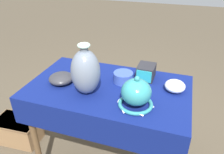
{
  "coord_description": "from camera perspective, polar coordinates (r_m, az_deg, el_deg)",
  "views": [
    {
      "loc": [
        0.41,
        -1.16,
        1.52
      ],
      "look_at": [
        0.06,
        -0.1,
        0.89
      ],
      "focal_mm": 35.0,
      "sensor_mm": 36.0,
      "label": 1
    }
  ],
  "objects": [
    {
      "name": "bowl_shallow_porcelain",
      "position": [
        1.44,
        16.12,
        -2.27
      ],
      "size": [
        0.13,
        0.13,
        0.07
      ],
      "primitive_type": "ellipsoid",
      "color": "white",
      "rests_on": "display_table"
    },
    {
      "name": "vase_tall_bulbous",
      "position": [
        1.32,
        -6.92,
        1.38
      ],
      "size": [
        0.18,
        0.18,
        0.32
      ],
      "color": "slate",
      "rests_on": "display_table"
    },
    {
      "name": "pot_squat_terracotta",
      "position": [
        1.63,
        -6.61,
        2.38
      ],
      "size": [
        0.11,
        0.11,
        0.06
      ],
      "primitive_type": "cylinder",
      "color": "#BC6642",
      "rests_on": "display_table"
    },
    {
      "name": "wooden_crate",
      "position": [
        2.22,
        -23.21,
        -12.5
      ],
      "size": [
        0.4,
        0.26,
        0.23
      ],
      "rotation": [
        0.0,
        0.0,
        0.06
      ],
      "color": "olive",
      "rests_on": "ground_plane"
    },
    {
      "name": "mosaic_tile_box",
      "position": [
        1.53,
        8.87,
        1.33
      ],
      "size": [
        0.12,
        0.15,
        0.1
      ],
      "rotation": [
        0.0,
        0.0,
        -0.03
      ],
      "color": "#232328",
      "rests_on": "display_table"
    },
    {
      "name": "bowl_shallow_charcoal",
      "position": [
        1.51,
        -13.13,
        -0.34
      ],
      "size": [
        0.17,
        0.17,
        0.07
      ],
      "primitive_type": "ellipsoid",
      "color": "#2D2D33",
      "rests_on": "display_table"
    },
    {
      "name": "vase_dome_bell",
      "position": [
        1.23,
        6.31,
        -4.42
      ],
      "size": [
        0.21,
        0.2,
        0.19
      ],
      "color": "teal",
      "rests_on": "display_table"
    },
    {
      "name": "display_table",
      "position": [
        1.49,
        -1.05,
        -5.6
      ],
      "size": [
        1.06,
        0.64,
        0.76
      ],
      "color": "brown",
      "rests_on": "ground_plane"
    },
    {
      "name": "pot_squat_cobalt",
      "position": [
        1.48,
        2.93,
        -0.06
      ],
      "size": [
        0.13,
        0.13,
        0.07
      ],
      "primitive_type": "cylinder",
      "color": "#3851A8",
      "rests_on": "display_table"
    }
  ]
}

